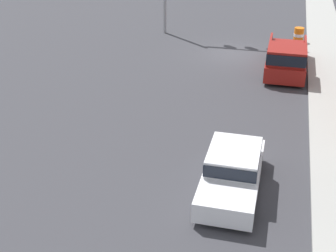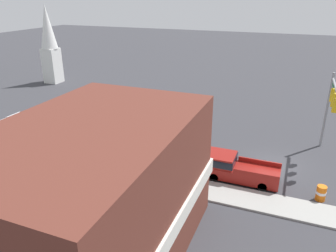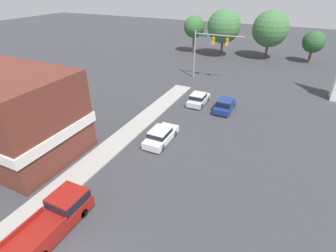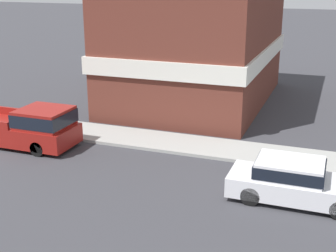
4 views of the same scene
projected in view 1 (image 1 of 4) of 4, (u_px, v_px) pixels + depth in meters
The scene contains 5 objects.
ground_plane at pixel (233, 54), 29.44m from camera, with size 200.00×200.00×0.00m, color #38383D.
sidewalk_curb at pixel (328, 61), 28.15m from camera, with size 2.40×60.00×0.14m.
car_lead at pixel (233, 169), 15.99m from camera, with size 1.87×4.63×1.48m.
pickup_truck_parked at pixel (286, 58), 25.96m from camera, with size 2.13×5.63×1.85m.
construction_barrel at pixel (299, 36), 31.20m from camera, with size 0.65×0.65×1.08m.
Camera 1 is at (-3.05, 28.41, 9.39)m, focal length 50.00 mm.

